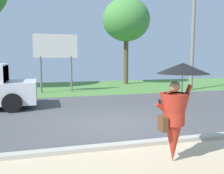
# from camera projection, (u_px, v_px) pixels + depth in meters

# --- Properties ---
(ground_plane) EXTENTS (40.00, 22.00, 0.20)m
(ground_plane) POSITION_uv_depth(u_px,v_px,m) (96.00, 108.00, 10.95)
(ground_plane) COLOR #4C4C4F
(monk_pedestrian) EXTENTS (1.11, 1.07, 2.13)m
(monk_pedestrian) POSITION_uv_depth(u_px,v_px,m) (176.00, 109.00, 5.16)
(monk_pedestrian) COLOR #B22D1E
(monk_pedestrian) RESTS_ON ground_plane
(utility_pole) EXTENTS (1.80, 0.24, 7.36)m
(utility_pole) POSITION_uv_depth(u_px,v_px,m) (193.00, 30.00, 16.04)
(utility_pole) COLOR gray
(utility_pole) RESTS_ON ground_plane
(roadside_billboard) EXTENTS (2.60, 0.12, 3.50)m
(roadside_billboard) POSITION_uv_depth(u_px,v_px,m) (56.00, 50.00, 15.04)
(roadside_billboard) COLOR slate
(roadside_billboard) RESTS_ON ground_plane
(tree_left_far) EXTENTS (3.65, 3.65, 6.64)m
(tree_left_far) POSITION_uv_depth(u_px,v_px,m) (126.00, 20.00, 19.35)
(tree_left_far) COLOR brown
(tree_left_far) RESTS_ON ground_plane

